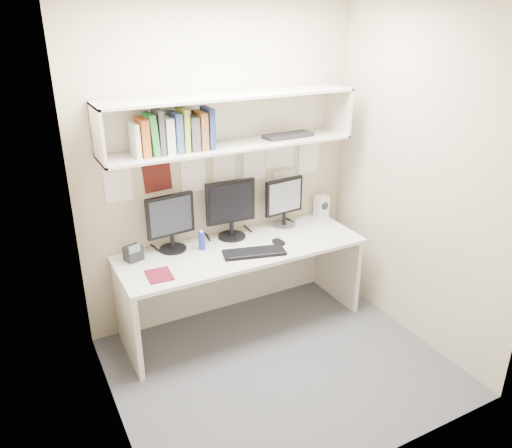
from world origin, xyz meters
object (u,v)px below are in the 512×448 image
monitor_center (231,207)px  speaker (321,206)px  monitor_right (284,200)px  desk_phone (133,253)px  maroon_notebook (159,275)px  monitor_left (171,220)px  desk (242,286)px  keyboard (254,253)px

monitor_center → speaker: 0.94m
monitor_right → desk_phone: size_ratio=2.89×
monitor_right → maroon_notebook: monitor_right is taller
monitor_left → monitor_right: size_ratio=1.05×
maroon_notebook → desk_phone: desk_phone is taller
desk → desk_phone: 0.95m
desk → monitor_right: monitor_right is taller
monitor_right → maroon_notebook: (-1.26, -0.38, -0.23)m
maroon_notebook → monitor_center: bearing=30.8°
desk → desk_phone: (-0.83, 0.18, 0.42)m
desk → keyboard: (0.03, -0.16, 0.38)m
desk → maroon_notebook: (-0.74, -0.16, 0.37)m
monitor_right → speaker: (0.41, 0.02, -0.14)m
desk → monitor_left: bearing=156.5°
maroon_notebook → desk: bearing=16.2°
keyboard → maroon_notebook: size_ratio=2.30×
monitor_left → maroon_notebook: (-0.23, -0.38, -0.24)m
speaker → desk_phone: (-1.77, -0.06, -0.04)m
keyboard → speaker: speaker is taller
monitor_center → desk_phone: size_ratio=3.28×
monitor_left → keyboard: 0.70m
monitor_left → maroon_notebook: size_ratio=2.17×
monitor_center → monitor_right: bearing=3.2°
desk → speaker: speaker is taller
speaker → desk_phone: 1.77m
speaker → maroon_notebook: speaker is taller
desk_phone → keyboard: bearing=-39.4°
desk → monitor_center: (0.01, 0.22, 0.63)m
maroon_notebook → desk_phone: 0.35m
keyboard → maroon_notebook: 0.77m
speaker → monitor_right: bearing=179.3°
monitor_center → desk_phone: 0.87m
speaker → maroon_notebook: size_ratio=0.98×
monitor_left → speaker: bearing=-5.1°
monitor_right → keyboard: bearing=-148.1°
monitor_right → maroon_notebook: size_ratio=2.05×
monitor_right → desk_phone: monitor_right is taller
speaker → monitor_center: bearing=177.8°
desk → monitor_left: 0.83m
desk → keyboard: 0.41m
desk → monitor_right: (0.53, 0.22, 0.60)m
desk → monitor_center: monitor_center is taller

